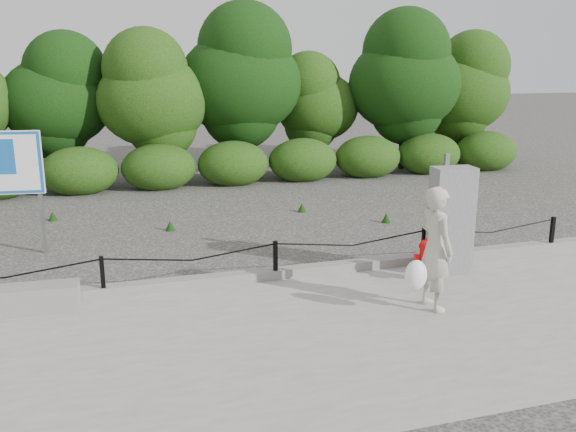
# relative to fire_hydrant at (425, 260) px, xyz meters

# --- Properties ---
(ground) EXTENTS (90.00, 90.00, 0.00)m
(ground) POSITION_rel_fire_hydrant_xyz_m (-2.14, 0.70, -0.40)
(ground) COLOR #2D2B28
(ground) RESTS_ON ground
(sidewalk) EXTENTS (14.00, 4.00, 0.08)m
(sidewalk) POSITION_rel_fire_hydrant_xyz_m (-2.14, -1.30, -0.36)
(sidewalk) COLOR gray
(sidewalk) RESTS_ON ground
(curb) EXTENTS (14.00, 0.22, 0.14)m
(curb) POSITION_rel_fire_hydrant_xyz_m (-2.14, 0.75, -0.25)
(curb) COLOR slate
(curb) RESTS_ON sidewalk
(chain_barrier) EXTENTS (10.06, 0.06, 0.60)m
(chain_barrier) POSITION_rel_fire_hydrant_xyz_m (-2.14, 0.70, 0.06)
(chain_barrier) COLOR black
(chain_barrier) RESTS_ON sidewalk
(treeline) EXTENTS (20.50, 3.58, 4.81)m
(treeline) POSITION_rel_fire_hydrant_xyz_m (-1.92, 9.60, 2.20)
(treeline) COLOR black
(treeline) RESTS_ON ground
(fire_hydrant) EXTENTS (0.40, 0.40, 0.66)m
(fire_hydrant) POSITION_rel_fire_hydrant_xyz_m (0.00, 0.00, 0.00)
(fire_hydrant) COLOR #C20708
(fire_hydrant) RESTS_ON sidewalk
(pedestrian) EXTENTS (0.73, 0.65, 1.66)m
(pedestrian) POSITION_rel_fire_hydrant_xyz_m (-0.45, -0.97, 0.50)
(pedestrian) COLOR #B1A998
(pedestrian) RESTS_ON sidewalk
(concrete_block) EXTENTS (1.13, 0.44, 0.35)m
(concrete_block) POSITION_rel_fire_hydrant_xyz_m (-5.51, 0.45, -0.14)
(concrete_block) COLOR gray
(concrete_block) RESTS_ON sidewalk
(utility_cabinet) EXTENTS (0.66, 0.48, 1.84)m
(utility_cabinet) POSITION_rel_fire_hydrant_xyz_m (0.53, 0.23, 0.52)
(utility_cabinet) COLOR gray
(utility_cabinet) RESTS_ON sidewalk
(advertising_sign) EXTENTS (1.35, 0.28, 2.16)m
(advertising_sign) POSITION_rel_fire_hydrant_xyz_m (-6.18, 3.43, 1.13)
(advertising_sign) COLOR slate
(advertising_sign) RESTS_ON ground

